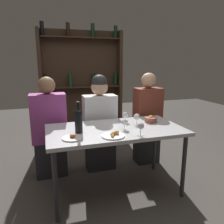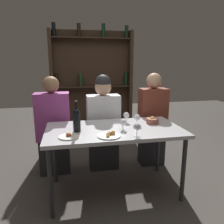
# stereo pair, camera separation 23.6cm
# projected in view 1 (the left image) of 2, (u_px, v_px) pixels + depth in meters

# --- Properties ---
(ground_plane) EXTENTS (10.00, 10.00, 0.00)m
(ground_plane) POSITION_uv_depth(u_px,v_px,m) (115.00, 190.00, 2.46)
(ground_plane) COLOR #47423D
(dining_table) EXTENTS (1.41, 0.76, 0.73)m
(dining_table) POSITION_uv_depth(u_px,v_px,m) (115.00, 134.00, 2.31)
(dining_table) COLOR silver
(dining_table) RESTS_ON ground_plane
(wine_rack_wall) EXTENTS (1.54, 0.21, 2.08)m
(wine_rack_wall) POSITION_uv_depth(u_px,v_px,m) (82.00, 81.00, 4.13)
(wine_rack_wall) COLOR #38281C
(wine_rack_wall) RESTS_ON ground_plane
(wine_bottle) EXTENTS (0.07, 0.07, 0.31)m
(wine_bottle) POSITION_uv_depth(u_px,v_px,m) (79.00, 120.00, 2.12)
(wine_bottle) COLOR black
(wine_bottle) RESTS_ON dining_table
(wine_glass_0) EXTENTS (0.07, 0.07, 0.11)m
(wine_glass_0) POSITION_uv_depth(u_px,v_px,m) (125.00, 122.00, 2.24)
(wine_glass_0) COLOR silver
(wine_glass_0) RESTS_ON dining_table
(wine_glass_1) EXTENTS (0.07, 0.07, 0.12)m
(wine_glass_1) POSITION_uv_depth(u_px,v_px,m) (125.00, 115.00, 2.51)
(wine_glass_1) COLOR silver
(wine_glass_1) RESTS_ON dining_table
(wine_glass_2) EXTENTS (0.07, 0.07, 0.13)m
(wine_glass_2) POSITION_uv_depth(u_px,v_px,m) (141.00, 126.00, 2.05)
(wine_glass_2) COLOR silver
(wine_glass_2) RESTS_ON dining_table
(wine_glass_3) EXTENTS (0.07, 0.07, 0.12)m
(wine_glass_3) POSITION_uv_depth(u_px,v_px,m) (137.00, 117.00, 2.40)
(wine_glass_3) COLOR silver
(wine_glass_3) RESTS_ON dining_table
(food_plate_0) EXTENTS (0.19, 0.19, 0.04)m
(food_plate_0) POSITION_uv_depth(u_px,v_px,m) (73.00, 137.00, 1.98)
(food_plate_0) COLOR silver
(food_plate_0) RESTS_ON dining_table
(food_plate_1) EXTENTS (0.22, 0.22, 0.05)m
(food_plate_1) POSITION_uv_depth(u_px,v_px,m) (113.00, 135.00, 2.04)
(food_plate_1) COLOR white
(food_plate_1) RESTS_ON dining_table
(snack_bowl) EXTENTS (0.14, 0.14, 0.08)m
(snack_bowl) POSITION_uv_depth(u_px,v_px,m) (151.00, 119.00, 2.52)
(snack_bowl) COLOR #995142
(snack_bowl) RESTS_ON dining_table
(seated_person_left) EXTENTS (0.42, 0.22, 1.24)m
(seated_person_left) POSITION_uv_depth(u_px,v_px,m) (50.00, 131.00, 2.66)
(seated_person_left) COLOR #26262B
(seated_person_left) RESTS_ON ground_plane
(seated_person_center) EXTENTS (0.42, 0.22, 1.25)m
(seated_person_center) POSITION_uv_depth(u_px,v_px,m) (100.00, 125.00, 2.84)
(seated_person_center) COLOR #26262B
(seated_person_center) RESTS_ON ground_plane
(seated_person_right) EXTENTS (0.36, 0.22, 1.27)m
(seated_person_right) POSITION_uv_depth(u_px,v_px,m) (147.00, 121.00, 3.04)
(seated_person_right) COLOR #26262B
(seated_person_right) RESTS_ON ground_plane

